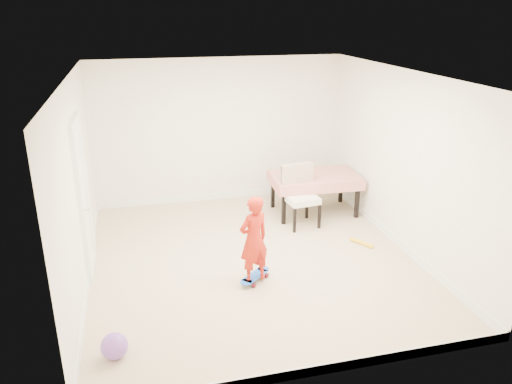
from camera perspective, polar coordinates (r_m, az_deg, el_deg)
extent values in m
plane|color=tan|center=(7.23, -0.39, -7.68)|extent=(5.00, 5.00, 0.00)
cube|color=silver|center=(6.43, -0.44, 13.04)|extent=(4.50, 5.00, 0.04)
cube|color=white|center=(9.06, -4.16, 6.92)|extent=(4.50, 0.04, 2.60)
cube|color=white|center=(4.53, 7.10, -7.46)|extent=(4.50, 0.04, 2.60)
cube|color=white|center=(6.59, -19.62, 0.54)|extent=(0.04, 5.00, 2.60)
cube|color=white|center=(7.54, 16.32, 3.36)|extent=(0.04, 5.00, 2.60)
cube|color=white|center=(6.96, -19.10, -0.77)|extent=(0.11, 0.94, 2.11)
cube|color=white|center=(9.43, -3.98, -0.41)|extent=(4.50, 0.02, 0.12)
cube|color=white|center=(5.22, 6.52, -19.64)|extent=(4.50, 0.02, 0.12)
cube|color=white|center=(7.08, -18.51, -8.94)|extent=(0.02, 5.00, 0.12)
cube|color=white|center=(7.98, 15.51, -5.18)|extent=(0.02, 5.00, 0.12)
imported|color=red|center=(6.39, -0.26, -5.74)|extent=(0.50, 0.42, 1.18)
sphere|color=purple|center=(5.54, -15.88, -16.59)|extent=(0.28, 0.28, 0.28)
cylinder|color=yellow|center=(7.81, 11.99, -5.69)|extent=(0.26, 0.37, 0.06)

